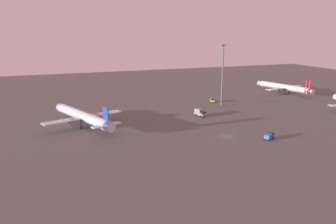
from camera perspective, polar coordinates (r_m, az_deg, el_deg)
ground_plane at (r=125.37m, az=9.71°, el=-4.03°), size 416.00×416.00×0.00m
airplane_far_stand at (r=138.62m, az=-13.94°, el=-0.76°), size 32.40×41.13×10.92m
airplane_mid_apron at (r=216.92m, az=18.82°, el=3.91°), size 30.19×38.52×9.97m
cargo_loader at (r=182.10m, az=7.41°, el=1.96°), size 3.40×4.58×2.25m
catering_truck at (r=152.58m, az=5.38°, el=-0.10°), size 3.66×6.05×3.05m
maintenance_van at (r=125.35m, az=16.55°, el=-3.85°), size 4.58×3.62×2.25m
apron_light_central at (r=171.41m, az=9.08°, el=6.64°), size 4.80×0.90×30.77m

